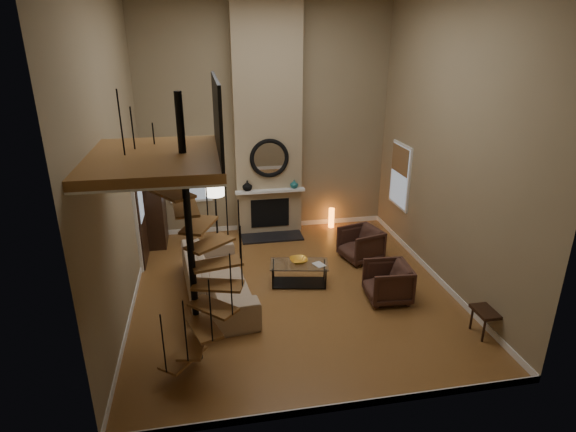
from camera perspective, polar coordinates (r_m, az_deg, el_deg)
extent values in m
cube|color=#A36C34|center=(9.28, 0.45, -9.00)|extent=(6.00, 6.50, 0.01)
cube|color=#8C7A5A|center=(11.40, -2.66, 11.47)|extent=(6.00, 0.02, 5.50)
cube|color=#8C7A5A|center=(5.24, 7.27, -0.32)|extent=(6.00, 0.02, 5.50)
cube|color=#8C7A5A|center=(8.24, -20.57, 6.43)|extent=(0.02, 6.50, 5.50)
cube|color=#8C7A5A|center=(9.29, 19.19, 8.13)|extent=(0.02, 6.50, 5.50)
cube|color=white|center=(12.13, -2.44, -1.17)|extent=(6.00, 0.02, 0.12)
cube|color=white|center=(6.70, 6.12, -22.23)|extent=(6.00, 0.02, 0.12)
cube|color=white|center=(9.24, -18.37, -9.89)|extent=(0.02, 6.50, 0.12)
cube|color=white|center=(10.18, 17.34, -6.75)|extent=(0.02, 6.50, 0.12)
cube|color=tan|center=(11.21, -2.52, 11.31)|extent=(1.60, 0.38, 5.50)
cube|color=black|center=(11.53, -1.96, -2.59)|extent=(1.50, 0.60, 0.04)
cube|color=black|center=(11.60, -2.21, 0.37)|extent=(0.95, 0.02, 0.72)
cube|color=white|center=(11.33, -2.19, 3.07)|extent=(1.70, 0.18, 0.06)
torus|color=black|center=(11.16, -2.29, 7.08)|extent=(0.94, 0.10, 0.94)
cylinder|color=white|center=(11.17, -2.30, 7.09)|extent=(0.80, 0.01, 0.80)
imported|color=black|center=(11.26, -5.01, 3.71)|extent=(0.24, 0.24, 0.25)
imported|color=#1A5B5D|center=(11.42, 0.76, 3.95)|extent=(0.20, 0.20, 0.21)
cube|color=white|center=(11.53, -11.98, 5.29)|extent=(1.02, 0.04, 1.52)
cube|color=#8C9EB2|center=(11.51, -11.98, 5.25)|extent=(0.90, 0.01, 1.40)
cube|color=olive|center=(11.44, -12.06, 6.24)|extent=(0.90, 0.01, 0.98)
cube|color=white|center=(11.28, 13.58, 4.81)|extent=(0.04, 1.02, 1.52)
cube|color=#8C9EB2|center=(11.27, 13.46, 4.81)|extent=(0.01, 0.90, 1.40)
cube|color=olive|center=(11.17, 13.56, 6.70)|extent=(0.01, 0.90, 0.63)
cube|color=white|center=(10.43, -17.72, -0.14)|extent=(0.06, 1.05, 2.16)
cube|color=black|center=(10.43, -17.52, -0.26)|extent=(0.05, 0.90, 2.05)
cube|color=#8C9EB2|center=(10.29, -17.61, 1.96)|extent=(0.01, 0.60, 0.90)
cube|color=#8E5E2E|center=(6.29, -15.93, 6.79)|extent=(1.70, 2.20, 0.12)
cube|color=white|center=(6.31, -15.87, 6.13)|extent=(1.70, 2.20, 0.03)
cube|color=black|center=(6.16, -8.67, 12.11)|extent=(0.04, 2.20, 0.94)
cylinder|color=black|center=(6.64, -11.93, -2.81)|extent=(0.10, 0.10, 4.02)
cube|color=#8E5E2E|center=(7.29, -12.71, -16.53)|extent=(0.71, 0.78, 0.04)
cylinder|color=black|center=(6.80, -15.02, -14.90)|extent=(0.02, 0.02, 0.94)
cube|color=#8E5E2E|center=(7.07, -11.56, -15.13)|extent=(0.46, 0.77, 0.04)
cylinder|color=black|center=(6.51, -12.45, -13.64)|extent=(0.02, 0.02, 0.94)
cube|color=#8E5E2E|center=(6.92, -10.25, -13.25)|extent=(0.55, 0.79, 0.04)
cylinder|color=black|center=(6.38, -9.46, -11.41)|extent=(0.02, 0.02, 0.94)
cube|color=#8E5E2E|center=(6.86, -9.15, -10.94)|extent=(0.75, 0.74, 0.04)
cylinder|color=black|center=(6.41, -6.98, -8.39)|extent=(0.02, 0.02, 0.94)
cube|color=#8E5E2E|center=(6.86, -8.58, -8.39)|extent=(0.79, 0.53, 0.04)
cylinder|color=black|center=(6.56, -5.74, -5.02)|extent=(0.02, 0.02, 0.94)
cube|color=#8E5E2E|center=(6.89, -8.71, -5.80)|extent=(0.77, 0.48, 0.04)
cylinder|color=black|center=(6.77, -5.98, -1.76)|extent=(0.02, 0.02, 0.94)
cube|color=#8E5E2E|center=(6.92, -9.51, -3.34)|extent=(0.77, 0.72, 0.04)
cylinder|color=black|center=(6.96, -7.53, 1.12)|extent=(0.02, 0.02, 0.94)
cube|color=#8E5E2E|center=(6.91, -10.83, -1.10)|extent=(0.58, 0.79, 0.04)
cylinder|color=black|center=(7.07, -10.01, 3.50)|extent=(0.02, 0.02, 0.94)
cube|color=#8E5E2E|center=(6.85, -12.42, 0.89)|extent=(0.41, 0.75, 0.04)
cylinder|color=black|center=(7.05, -12.96, 5.45)|extent=(0.02, 0.02, 0.94)
cube|color=#8E5E2E|center=(6.72, -13.99, 2.71)|extent=(0.68, 0.79, 0.04)
cylinder|color=black|center=(6.90, -15.89, 7.07)|extent=(0.02, 0.02, 0.94)
cube|color=#8E5E2E|center=(6.53, -15.26, 4.45)|extent=(0.80, 0.64, 0.04)
cylinder|color=black|center=(6.62, -18.32, 8.56)|extent=(0.02, 0.02, 0.94)
cube|color=#8E5E2E|center=(6.31, -15.97, 6.26)|extent=(0.72, 0.34, 0.04)
cylinder|color=black|center=(6.26, -19.73, 10.15)|extent=(0.02, 0.02, 0.94)
cube|color=black|center=(11.35, -16.01, 1.22)|extent=(0.43, 0.91, 2.04)
imported|color=tan|center=(8.99, -8.83, -7.43)|extent=(1.38, 2.90, 0.82)
imported|color=#43271F|center=(10.49, 9.22, -3.36)|extent=(0.99, 0.97, 0.74)
imported|color=#43271F|center=(9.02, 12.54, -7.89)|extent=(0.85, 0.83, 0.73)
cube|color=silver|center=(9.27, 1.37, -5.92)|extent=(1.23, 0.78, 0.02)
cube|color=black|center=(9.47, 1.35, -8.16)|extent=(1.12, 0.67, 0.01)
cylinder|color=black|center=(9.18, -1.90, -7.75)|extent=(0.03, 0.03, 0.42)
cylinder|color=black|center=(9.20, 4.65, -7.76)|extent=(0.03, 0.03, 0.42)
cylinder|color=black|center=(9.57, -1.79, -6.48)|extent=(0.03, 0.03, 0.42)
cylinder|color=black|center=(9.59, 4.47, -6.49)|extent=(0.03, 0.03, 0.42)
imported|color=gold|center=(9.29, 1.31, -5.46)|extent=(0.36, 0.36, 0.09)
imported|color=gray|center=(9.20, 3.71, -6.02)|extent=(0.26, 0.30, 0.02)
cylinder|color=black|center=(10.89, -8.50, -4.34)|extent=(0.37, 0.37, 0.03)
cylinder|color=black|center=(10.58, -8.73, -0.50)|extent=(0.04, 0.04, 1.60)
cylinder|color=#F2E5C6|center=(10.34, -8.96, 3.37)|extent=(0.41, 0.41, 0.33)
cylinder|color=orange|center=(12.15, 5.33, -0.24)|extent=(0.15, 0.15, 0.53)
cube|color=black|center=(8.47, 23.44, -10.64)|extent=(0.48, 0.48, 0.05)
cube|color=black|center=(8.46, 24.87, -8.89)|extent=(0.04, 0.45, 0.56)
cylinder|color=black|center=(8.37, 22.84, -12.79)|extent=(0.04, 0.04, 0.45)
cylinder|color=black|center=(8.56, 24.91, -12.34)|extent=(0.04, 0.04, 0.45)
cylinder|color=black|center=(8.62, 21.55, -11.56)|extent=(0.04, 0.04, 0.45)
cylinder|color=black|center=(8.80, 23.58, -11.15)|extent=(0.04, 0.04, 0.45)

